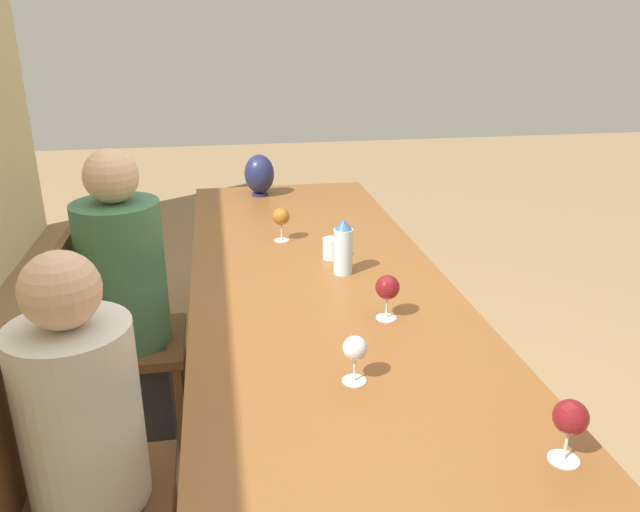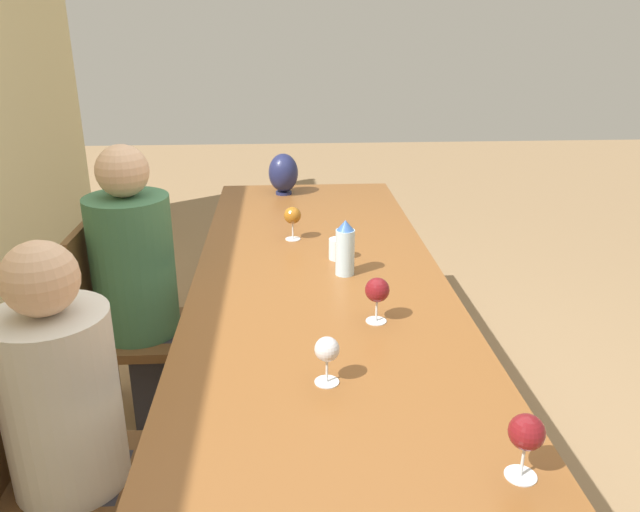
{
  "view_description": "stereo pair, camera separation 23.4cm",
  "coord_description": "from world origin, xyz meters",
  "px_view_note": "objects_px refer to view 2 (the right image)",
  "views": [
    {
      "loc": [
        -2.04,
        0.37,
        1.71
      ],
      "look_at": [
        0.11,
        0.0,
        0.87
      ],
      "focal_mm": 35.0,
      "sensor_mm": 36.0,
      "label": 1
    },
    {
      "loc": [
        -2.07,
        0.13,
        1.71
      ],
      "look_at": [
        0.11,
        0.0,
        0.87
      ],
      "focal_mm": 35.0,
      "sensor_mm": 36.0,
      "label": 2
    }
  ],
  "objects_px": {
    "wine_glass_3": "(293,216)",
    "wine_glass_4": "(327,351)",
    "person_near": "(70,424)",
    "person_far": "(138,283)",
    "wine_glass_0": "(526,434)",
    "water_bottle": "(345,248)",
    "wine_glass_1": "(377,291)",
    "chair_far": "(123,322)",
    "water_tumbler": "(338,249)",
    "vase": "(283,173)",
    "chair_near": "(48,468)"
  },
  "relations": [
    {
      "from": "wine_glass_3",
      "to": "wine_glass_4",
      "type": "distance_m",
      "value": 1.19
    },
    {
      "from": "wine_glass_3",
      "to": "person_near",
      "type": "bearing_deg",
      "value": 150.35
    },
    {
      "from": "person_far",
      "to": "wine_glass_0",
      "type": "bearing_deg",
      "value": -140.75
    },
    {
      "from": "water_bottle",
      "to": "person_near",
      "type": "bearing_deg",
      "value": 130.62
    },
    {
      "from": "wine_glass_1",
      "to": "person_near",
      "type": "xyz_separation_m",
      "value": [
        -0.32,
        0.91,
        -0.25
      ]
    },
    {
      "from": "chair_far",
      "to": "water_tumbler",
      "type": "bearing_deg",
      "value": -92.11
    },
    {
      "from": "vase",
      "to": "wine_glass_1",
      "type": "xyz_separation_m",
      "value": [
        -1.61,
        -0.29,
        -0.01
      ]
    },
    {
      "from": "chair_near",
      "to": "chair_far",
      "type": "height_order",
      "value": "same"
    },
    {
      "from": "vase",
      "to": "chair_near",
      "type": "distance_m",
      "value": 2.1
    },
    {
      "from": "chair_near",
      "to": "chair_far",
      "type": "relative_size",
      "value": 1.0
    },
    {
      "from": "wine_glass_0",
      "to": "chair_near",
      "type": "bearing_deg",
      "value": 69.9
    },
    {
      "from": "chair_near",
      "to": "chair_far",
      "type": "distance_m",
      "value": 0.93
    },
    {
      "from": "water_tumbler",
      "to": "wine_glass_1",
      "type": "xyz_separation_m",
      "value": [
        -0.58,
        -0.08,
        0.07
      ]
    },
    {
      "from": "water_bottle",
      "to": "water_tumbler",
      "type": "distance_m",
      "value": 0.18
    },
    {
      "from": "wine_glass_0",
      "to": "wine_glass_4",
      "type": "xyz_separation_m",
      "value": [
        0.4,
        0.4,
        -0.01
      ]
    },
    {
      "from": "wine_glass_3",
      "to": "person_far",
      "type": "distance_m",
      "value": 0.72
    },
    {
      "from": "person_near",
      "to": "chair_far",
      "type": "bearing_deg",
      "value": 5.22
    },
    {
      "from": "water_bottle",
      "to": "person_near",
      "type": "height_order",
      "value": "person_near"
    },
    {
      "from": "wine_glass_3",
      "to": "person_near",
      "type": "relative_size",
      "value": 0.13
    },
    {
      "from": "vase",
      "to": "wine_glass_4",
      "type": "bearing_deg",
      "value": -176.96
    },
    {
      "from": "wine_glass_0",
      "to": "wine_glass_1",
      "type": "height_order",
      "value": "wine_glass_0"
    },
    {
      "from": "person_near",
      "to": "chair_near",
      "type": "bearing_deg",
      "value": 90.0
    },
    {
      "from": "water_bottle",
      "to": "wine_glass_3",
      "type": "xyz_separation_m",
      "value": [
        0.42,
        0.19,
        0.0
      ]
    },
    {
      "from": "vase",
      "to": "wine_glass_4",
      "type": "distance_m",
      "value": 1.98
    },
    {
      "from": "chair_near",
      "to": "person_far",
      "type": "height_order",
      "value": "person_far"
    },
    {
      "from": "vase",
      "to": "wine_glass_1",
      "type": "distance_m",
      "value": 1.64
    },
    {
      "from": "wine_glass_1",
      "to": "wine_glass_3",
      "type": "height_order",
      "value": "wine_glass_1"
    },
    {
      "from": "water_bottle",
      "to": "chair_far",
      "type": "relative_size",
      "value": 0.24
    },
    {
      "from": "wine_glass_3",
      "to": "chair_near",
      "type": "height_order",
      "value": "wine_glass_3"
    },
    {
      "from": "person_far",
      "to": "chair_far",
      "type": "bearing_deg",
      "value": 90.0
    },
    {
      "from": "water_bottle",
      "to": "chair_far",
      "type": "xyz_separation_m",
      "value": [
        0.2,
        0.93,
        -0.39
      ]
    },
    {
      "from": "person_near",
      "to": "person_far",
      "type": "height_order",
      "value": "person_far"
    },
    {
      "from": "wine_glass_0",
      "to": "wine_glass_3",
      "type": "bearing_deg",
      "value": 16.29
    },
    {
      "from": "chair_far",
      "to": "chair_near",
      "type": "bearing_deg",
      "value": 180.0
    },
    {
      "from": "chair_far",
      "to": "person_far",
      "type": "bearing_deg",
      "value": -90.0
    },
    {
      "from": "water_tumbler",
      "to": "wine_glass_1",
      "type": "relative_size",
      "value": 0.56
    },
    {
      "from": "water_tumbler",
      "to": "chair_far",
      "type": "height_order",
      "value": "chair_far"
    },
    {
      "from": "wine_glass_4",
      "to": "chair_far",
      "type": "bearing_deg",
      "value": 39.82
    },
    {
      "from": "water_bottle",
      "to": "chair_near",
      "type": "distance_m",
      "value": 1.25
    },
    {
      "from": "wine_glass_0",
      "to": "water_bottle",
      "type": "bearing_deg",
      "value": 13.05
    },
    {
      "from": "wine_glass_1",
      "to": "chair_far",
      "type": "xyz_separation_m",
      "value": [
        0.61,
        1.0,
        -0.39
      ]
    },
    {
      "from": "water_tumbler",
      "to": "chair_near",
      "type": "height_order",
      "value": "chair_near"
    },
    {
      "from": "vase",
      "to": "wine_glass_4",
      "type": "xyz_separation_m",
      "value": [
        -1.97,
        -0.1,
        -0.02
      ]
    },
    {
      "from": "wine_glass_0",
      "to": "wine_glass_4",
      "type": "height_order",
      "value": "wine_glass_0"
    },
    {
      "from": "chair_near",
      "to": "water_bottle",
      "type": "bearing_deg",
      "value": -52.06
    },
    {
      "from": "chair_near",
      "to": "person_far",
      "type": "relative_size",
      "value": 0.73
    },
    {
      "from": "wine_glass_3",
      "to": "wine_glass_4",
      "type": "relative_size",
      "value": 1.1
    },
    {
      "from": "wine_glass_3",
      "to": "person_near",
      "type": "xyz_separation_m",
      "value": [
        -1.15,
        0.66,
        -0.24
      ]
    },
    {
      "from": "water_bottle",
      "to": "wine_glass_0",
      "type": "bearing_deg",
      "value": -166.95
    },
    {
      "from": "wine_glass_3",
      "to": "chair_near",
      "type": "relative_size",
      "value": 0.17
    }
  ]
}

